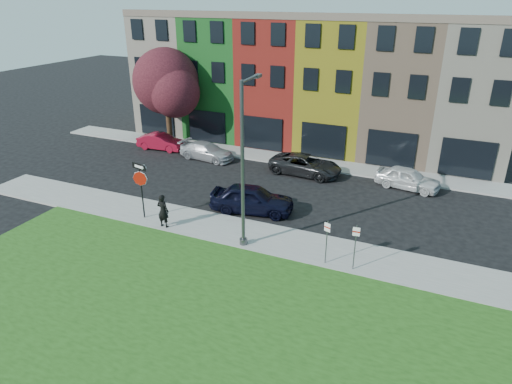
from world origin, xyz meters
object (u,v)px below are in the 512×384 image
at_px(sedan_near, 252,199).
at_px(street_lamp, 244,166).
at_px(man, 163,211).
at_px(stop_sign, 140,180).

bearing_deg(sedan_near, street_lamp, -171.77).
height_order(man, sedan_near, man).
height_order(sedan_near, street_lamp, street_lamp).
bearing_deg(street_lamp, man, 178.95).
relative_size(stop_sign, man, 1.72).
distance_m(man, street_lamp, 5.69).
height_order(stop_sign, street_lamp, street_lamp).
xyz_separation_m(stop_sign, street_lamp, (6.38, -0.22, 1.82)).
xyz_separation_m(man, sedan_near, (3.50, 3.81, -0.24)).
height_order(stop_sign, sedan_near, stop_sign).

